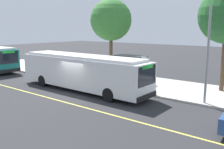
% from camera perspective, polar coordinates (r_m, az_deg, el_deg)
% --- Properties ---
extents(ground_plane, '(120.00, 120.00, 0.00)m').
position_cam_1_polar(ground_plane, '(20.28, -8.31, -4.20)').
color(ground_plane, '#2B2B2D').
extents(sidewalk_curb, '(44.00, 6.40, 0.15)m').
position_cam_1_polar(sidewalk_curb, '(24.65, 1.85, -1.29)').
color(sidewalk_curb, '#B7B2A8').
rests_on(sidewalk_curb, ground_plane).
extents(lane_stripe_center, '(36.00, 0.14, 0.01)m').
position_cam_1_polar(lane_stripe_center, '(18.90, -13.18, -5.46)').
color(lane_stripe_center, '#E0D64C').
rests_on(lane_stripe_center, ground_plane).
extents(transit_bus_main, '(12.58, 2.67, 2.95)m').
position_cam_1_polar(transit_bus_main, '(20.81, -6.92, 0.77)').
color(transit_bus_main, white).
rests_on(transit_bus_main, ground_plane).
extents(bus_shelter, '(2.90, 1.60, 2.48)m').
position_cam_1_polar(bus_shelter, '(23.57, 3.99, 2.69)').
color(bus_shelter, '#333338').
rests_on(bus_shelter, sidewalk_curb).
extents(waiting_bench, '(1.60, 0.48, 0.95)m').
position_cam_1_polar(waiting_bench, '(23.82, 3.98, -0.36)').
color(waiting_bench, brown).
rests_on(waiting_bench, sidewalk_curb).
extents(route_sign_post, '(0.44, 0.08, 2.80)m').
position_cam_1_polar(route_sign_post, '(20.16, 7.25, 1.42)').
color(route_sign_post, '#333338').
rests_on(route_sign_post, sidewalk_curb).
extents(street_tree_upstreet, '(4.27, 4.27, 7.92)m').
position_cam_1_polar(street_tree_upstreet, '(26.43, -0.24, 12.24)').
color(street_tree_upstreet, brown).
rests_on(street_tree_upstreet, sidewalk_curb).
extents(utility_pole, '(0.16, 0.16, 6.40)m').
position_cam_1_polar(utility_pole, '(17.54, 20.92, 4.05)').
color(utility_pole, gray).
rests_on(utility_pole, sidewalk_curb).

